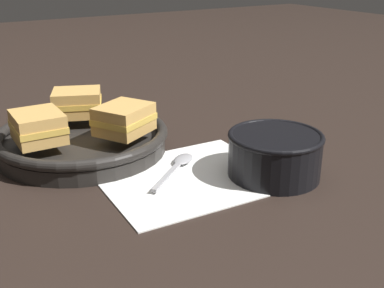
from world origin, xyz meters
The scene contains 8 objects.
ground_plane centered at (0.00, 0.00, 0.00)m, with size 4.00×4.00×0.00m, color black.
napkin centered at (-0.04, -0.01, 0.00)m, with size 0.26×0.23×0.00m.
soup_bowl centered at (0.08, -0.08, 0.04)m, with size 0.14×0.14×0.07m.
spoon centered at (-0.03, 0.02, 0.01)m, with size 0.12×0.10×0.01m.
skillet centered at (-0.13, 0.17, 0.02)m, with size 0.29×0.29×0.04m.
sandwich_near_left centered at (-0.11, 0.24, 0.07)m, with size 0.11×0.10×0.05m.
sandwich_near_right centered at (-0.21, 0.15, 0.07)m, with size 0.07×0.09×0.05m.
sandwich_far_left centered at (-0.08, 0.11, 0.07)m, with size 0.11×0.11×0.05m.
Camera 1 is at (-0.37, -0.58, 0.31)m, focal length 45.00 mm.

